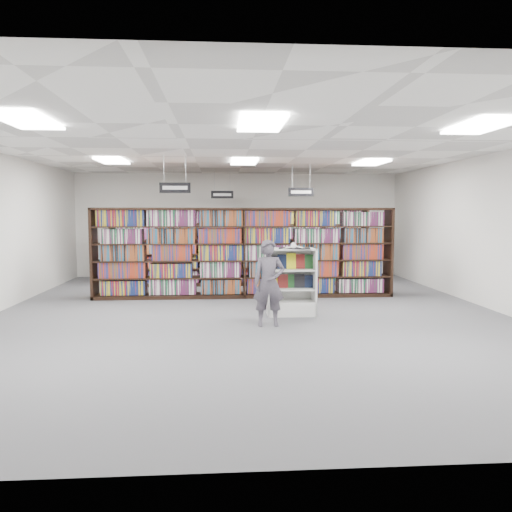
{
  "coord_description": "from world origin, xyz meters",
  "views": [
    {
      "loc": [
        -0.53,
        -9.67,
        1.99
      ],
      "look_at": [
        0.18,
        0.5,
        1.1
      ],
      "focal_mm": 35.0,
      "sensor_mm": 36.0,
      "label": 1
    }
  ],
  "objects": [
    {
      "name": "troffer_front_right",
      "position": [
        3.0,
        -3.0,
        3.16
      ],
      "size": [
        0.6,
        1.2,
        0.04
      ],
      "primitive_type": "cube",
      "color": "white",
      "rests_on": "ceiling"
    },
    {
      "name": "wall_back",
      "position": [
        0.0,
        6.0,
        1.6
      ],
      "size": [
        10.0,
        0.1,
        3.2
      ],
      "primitive_type": "cube",
      "color": "silver",
      "rests_on": "ground"
    },
    {
      "name": "floor",
      "position": [
        0.0,
        0.0,
        0.0
      ],
      "size": [
        12.0,
        12.0,
        0.0
      ],
      "primitive_type": "plane",
      "color": "#48494D",
      "rests_on": "ground"
    },
    {
      "name": "bookshelf_row_mid",
      "position": [
        0.0,
        4.0,
        1.05
      ],
      "size": [
        7.0,
        0.6,
        2.1
      ],
      "color": "black",
      "rests_on": "floor"
    },
    {
      "name": "troffer_front_center",
      "position": [
        0.0,
        -3.0,
        3.16
      ],
      "size": [
        0.6,
        1.2,
        0.04
      ],
      "primitive_type": "cube",
      "color": "white",
      "rests_on": "ceiling"
    },
    {
      "name": "open_book",
      "position": [
        0.85,
        -0.25,
        1.34
      ],
      "size": [
        0.64,
        0.43,
        0.13
      ],
      "rotation": [
        0.0,
        0.0,
        -0.14
      ],
      "color": "black",
      "rests_on": "endcap_display"
    },
    {
      "name": "aisle_sign_left",
      "position": [
        -1.5,
        1.0,
        2.53
      ],
      "size": [
        0.65,
        0.02,
        0.8
      ],
      "color": "#B2B2B7",
      "rests_on": "ceiling"
    },
    {
      "name": "shopper",
      "position": [
        0.3,
        -1.05,
        0.76
      ],
      "size": [
        0.56,
        0.37,
        1.52
      ],
      "primitive_type": "imported",
      "rotation": [
        0.0,
        0.0,
        -0.01
      ],
      "color": "#514B56",
      "rests_on": "floor"
    },
    {
      "name": "troffer_back_center",
      "position": [
        0.0,
        2.0,
        3.16
      ],
      "size": [
        0.6,
        1.2,
        0.04
      ],
      "primitive_type": "cube",
      "color": "white",
      "rests_on": "ceiling"
    },
    {
      "name": "bookshelf_row_far",
      "position": [
        0.0,
        5.7,
        1.05
      ],
      "size": [
        7.0,
        0.6,
        2.1
      ],
      "color": "black",
      "rests_on": "floor"
    },
    {
      "name": "aisle_sign_right",
      "position": [
        1.5,
        3.0,
        2.53
      ],
      "size": [
        0.65,
        0.02,
        0.8
      ],
      "color": "#B2B2B7",
      "rests_on": "ceiling"
    },
    {
      "name": "bookshelf_row_near",
      "position": [
        0.0,
        2.0,
        1.05
      ],
      "size": [
        7.0,
        0.6,
        2.1
      ],
      "color": "black",
      "rests_on": "floor"
    },
    {
      "name": "troffer_back_right",
      "position": [
        3.0,
        2.0,
        3.16
      ],
      "size": [
        0.6,
        1.2,
        0.04
      ],
      "primitive_type": "cube",
      "color": "white",
      "rests_on": "ceiling"
    },
    {
      "name": "aisle_sign_center",
      "position": [
        -0.5,
        5.0,
        2.53
      ],
      "size": [
        0.65,
        0.02,
        0.8
      ],
      "color": "#B2B2B7",
      "rests_on": "ceiling"
    },
    {
      "name": "troffer_front_left",
      "position": [
        -3.0,
        -3.0,
        3.16
      ],
      "size": [
        0.6,
        1.2,
        0.04
      ],
      "primitive_type": "cube",
      "color": "white",
      "rests_on": "ceiling"
    },
    {
      "name": "troffer_back_left",
      "position": [
        -3.0,
        2.0,
        3.16
      ],
      "size": [
        0.6,
        1.2,
        0.04
      ],
      "primitive_type": "cube",
      "color": "white",
      "rests_on": "ceiling"
    },
    {
      "name": "wall_front",
      "position": [
        0.0,
        -6.0,
        1.6
      ],
      "size": [
        10.0,
        0.1,
        3.2
      ],
      "primitive_type": "cube",
      "color": "silver",
      "rests_on": "ground"
    },
    {
      "name": "wall_right",
      "position": [
        5.0,
        0.0,
        1.6
      ],
      "size": [
        0.1,
        12.0,
        3.2
      ],
      "primitive_type": "cube",
      "color": "silver",
      "rests_on": "ground"
    },
    {
      "name": "ceiling",
      "position": [
        0.0,
        0.0,
        3.2
      ],
      "size": [
        10.0,
        12.0,
        0.1
      ],
      "primitive_type": "cube",
      "color": "white",
      "rests_on": "wall_back"
    },
    {
      "name": "endcap_display",
      "position": [
        0.82,
        -0.14,
        0.46
      ],
      "size": [
        0.94,
        0.47,
        1.31
      ],
      "rotation": [
        0.0,
        0.0,
        -0.0
      ],
      "color": "white",
      "rests_on": "floor"
    }
  ]
}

